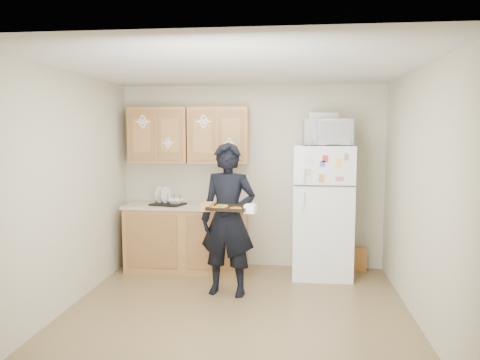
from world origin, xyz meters
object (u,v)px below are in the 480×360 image
dish_rack (168,199)px  person (228,219)px  refrigerator (322,211)px  baking_tray (229,209)px  microwave (327,132)px

dish_rack → person: bearing=-41.2°
person → refrigerator: bearing=45.9°
baking_tray → dish_rack: bearing=140.2°
baking_tray → dish_rack: baking_tray is taller
refrigerator → baking_tray: bearing=-133.2°
person → microwave: size_ratio=2.92×
baking_tray → microwave: bearing=53.2°
person → baking_tray: (0.05, -0.30, 0.18)m
refrigerator → dish_rack: refrigerator is taller
refrigerator → microwave: bearing=-48.3°
microwave → dish_rack: (-2.08, 0.02, -0.88)m
refrigerator → person: size_ratio=0.97×
refrigerator → microwave: 1.02m
person → microwave: bearing=43.2°
baking_tray → dish_rack: size_ratio=1.02×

